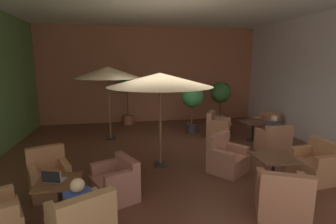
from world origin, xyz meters
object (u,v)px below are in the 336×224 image
armchair_front_left_west (49,177)px  armchair_front_left_south (116,184)px  potted_tree_left_corner (127,92)px  patron_by_window (79,202)px  patio_umbrella_tall_red (108,73)px  patio_umbrella_center_beige (160,80)px  armchair_front_right_north (267,126)px  potted_tree_mid_right (192,100)px  open_laptop (53,179)px  cafe_table_mid_center (274,163)px  armchair_mid_center_north (226,159)px  patron_blue_shirt (274,128)px  iced_drink_cup (58,176)px  cafe_table_front_right (253,126)px  armchair_mid_center_south (315,166)px  cafe_table_front_left (59,190)px  armchair_mid_center_east (282,198)px  potted_tree_mid_left (221,95)px  armchair_front_right_south (273,142)px  armchair_front_right_east (218,128)px

armchair_front_left_west → armchair_front_left_south: bearing=-20.8°
potted_tree_left_corner → patron_by_window: potted_tree_left_corner is taller
armchair_front_left_west → patio_umbrella_tall_red: (1.05, 3.46, 1.92)m
patio_umbrella_center_beige → armchair_front_right_north: bearing=28.0°
potted_tree_mid_right → open_laptop: 5.97m
cafe_table_mid_center → armchair_mid_center_north: 1.11m
armchair_mid_center_north → patron_blue_shirt: (1.86, 1.07, 0.39)m
potted_tree_mid_right → iced_drink_cup: bearing=-127.8°
cafe_table_front_right → cafe_table_mid_center: 3.27m
cafe_table_front_right → armchair_front_right_north: (0.92, 0.68, -0.20)m
armchair_front_right_north → armchair_mid_center_south: bearing=-105.9°
patron_blue_shirt → potted_tree_mid_right: bearing=126.3°
open_laptop → cafe_table_front_left: bearing=9.4°
armchair_front_left_south → armchair_mid_center_south: bearing=0.6°
armchair_front_left_south → potted_tree_mid_right: potted_tree_mid_right is taller
patron_blue_shirt → patron_by_window: patron_blue_shirt is taller
patron_by_window → armchair_front_right_north: bearing=40.7°
cafe_table_mid_center → potted_tree_left_corner: 6.79m
cafe_table_front_right → patron_by_window: size_ratio=1.25×
armchair_front_left_south → cafe_table_front_left: bearing=-154.5°
cafe_table_front_left → armchair_mid_center_south: bearing=5.2°
cafe_table_mid_center → patio_umbrella_tall_red: (-3.47, 4.02, 1.71)m
patio_umbrella_center_beige → potted_tree_left_corner: 4.76m
patron_by_window → iced_drink_cup: bearing=116.8°
armchair_front_right_north → armchair_mid_center_east: armchair_mid_center_east is taller
iced_drink_cup → potted_tree_mid_left: bearing=47.7°
cafe_table_mid_center → patio_umbrella_center_beige: bearing=145.7°
cafe_table_front_left → armchair_front_left_west: size_ratio=0.69×
potted_tree_mid_right → patron_blue_shirt: bearing=-53.7°
armchair_front_right_south → potted_tree_left_corner: size_ratio=0.42×
armchair_mid_center_east → patio_umbrella_tall_red: patio_umbrella_tall_red is taller
armchair_front_right_east → patio_umbrella_tall_red: bearing=173.9°
cafe_table_front_left → patio_umbrella_center_beige: patio_umbrella_center_beige is taller
patron_blue_shirt → open_laptop: 5.87m
patron_by_window → cafe_table_front_right: bearing=41.4°
cafe_table_front_right → patron_blue_shirt: (0.02, -1.11, 0.21)m
armchair_mid_center_east → potted_tree_mid_right: (-0.10, 5.31, 0.90)m
armchair_front_left_south → iced_drink_cup: 1.06m
cafe_table_front_left → patio_umbrella_center_beige: (1.96, 1.83, 1.67)m
patio_umbrella_center_beige → patio_umbrella_tall_red: bearing=117.4°
armchair_front_left_west → armchair_mid_center_south: 5.61m
armchair_mid_center_north → open_laptop: 3.76m
armchair_mid_center_south → open_laptop: armchair_mid_center_south is taller
armchair_front_left_south → patron_by_window: patron_by_window is taller
armchair_front_left_south → cafe_table_mid_center: size_ratio=1.28×
potted_tree_mid_right → potted_tree_mid_left: bearing=31.7°
armchair_front_left_west → potted_tree_left_corner: potted_tree_left_corner is taller
patron_by_window → cafe_table_front_left: bearing=118.2°
armchair_front_left_west → armchair_mid_center_east: bearing=-20.8°
cafe_table_mid_center → potted_tree_mid_left: bearing=80.5°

